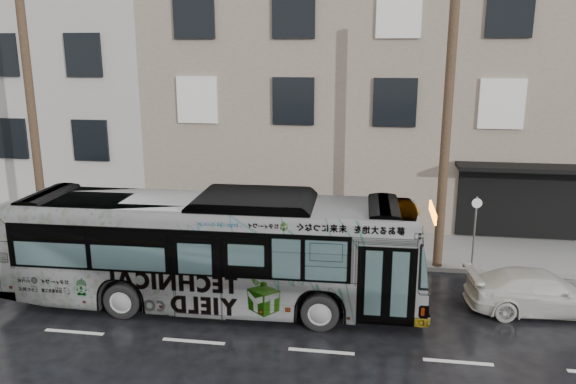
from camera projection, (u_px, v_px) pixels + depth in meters
name	position (u px, v px, depth m)	size (l,w,h in m)	color
ground	(220.00, 299.00, 16.40)	(120.00, 120.00, 0.00)	black
sidewalk	(255.00, 242.00, 21.08)	(90.00, 3.60, 0.15)	gray
building_taupe	(391.00, 85.00, 26.51)	(20.00, 12.00, 11.00)	gray
utility_pole_front	(446.00, 130.00, 17.49)	(0.30, 0.30, 9.00)	#503C28
utility_pole_rear	(33.00, 122.00, 19.53)	(0.30, 0.30, 9.00)	#503C28
sign_post	(474.00, 233.00, 18.13)	(0.06, 0.06, 2.40)	slate
bus	(214.00, 250.00, 15.75)	(2.74, 11.71, 3.26)	#B2B2B2
white_sedan	(541.00, 292.00, 15.50)	(1.64, 4.03, 1.17)	beige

